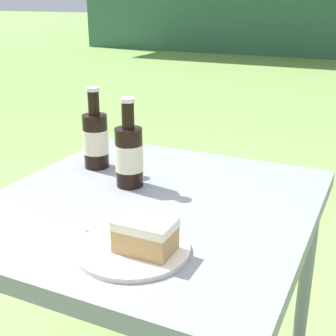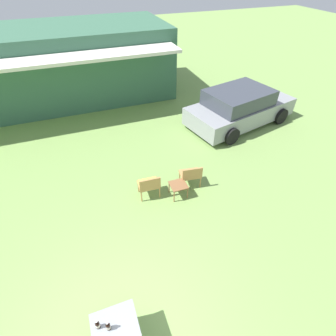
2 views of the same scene
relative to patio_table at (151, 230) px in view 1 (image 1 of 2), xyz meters
The scene contains 5 objects.
patio_table is the anchor object (origin of this frame).
cake_on_plate 0.26m from the patio_table, 67.50° to the right, with size 0.22×0.22×0.07m.
cola_bottle_near 0.20m from the patio_table, 145.28° to the left, with size 0.07×0.07×0.23m.
cola_bottle_far 0.33m from the patio_table, 149.58° to the left, with size 0.07×0.07×0.23m.
fork 0.23m from the patio_table, 78.39° to the right, with size 0.19×0.05×0.01m.
Camera 1 is at (0.48, -0.91, 1.21)m, focal length 50.00 mm.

